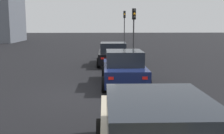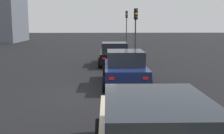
# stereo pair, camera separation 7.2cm
# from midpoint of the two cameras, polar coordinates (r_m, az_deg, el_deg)

# --- Properties ---
(ground_plane) EXTENTS (160.00, 160.00, 0.20)m
(ground_plane) POSITION_cam_midpoint_polar(r_m,az_deg,el_deg) (10.84, -5.90, -6.19)
(ground_plane) COLOR black
(car_black_left_lead) EXTENTS (4.48, 2.21, 1.52)m
(car_black_left_lead) POSITION_cam_midpoint_polar(r_m,az_deg,el_deg) (18.40, 0.64, 2.77)
(car_black_left_lead) COLOR black
(car_black_left_lead) RESTS_ON ground_plane
(car_navy_left_second) EXTENTS (4.19, 2.05, 1.59)m
(car_navy_left_second) POSITION_cam_midpoint_polar(r_m,az_deg,el_deg) (12.16, 2.89, -0.35)
(car_navy_left_second) COLOR #141E4C
(car_navy_left_second) RESTS_ON ground_plane
(traffic_light_near_left) EXTENTS (0.32, 0.29, 4.44)m
(traffic_light_near_left) POSITION_cam_midpoint_polar(r_m,az_deg,el_deg) (35.08, 3.15, 9.69)
(traffic_light_near_left) COLOR #2D2D30
(traffic_light_near_left) RESTS_ON ground_plane
(traffic_light_near_right) EXTENTS (0.33, 0.31, 4.02)m
(traffic_light_near_right) POSITION_cam_midpoint_polar(r_m,az_deg,el_deg) (22.73, 5.12, 9.37)
(traffic_light_near_right) COLOR #2D2D30
(traffic_light_near_right) RESTS_ON ground_plane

